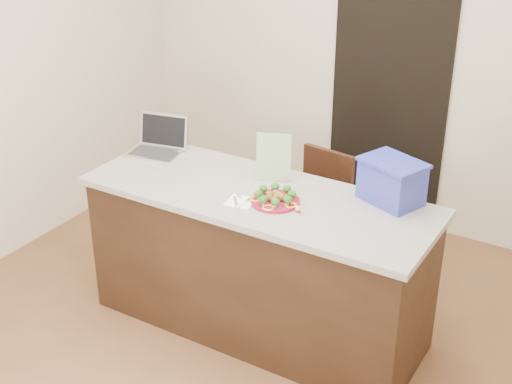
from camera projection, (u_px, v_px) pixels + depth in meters
The scene contains 16 objects.
ground at pixel (237, 346), 4.27m from camera, with size 4.00×4.00×0.00m, color brown.
room_shell at pixel (233, 87), 3.55m from camera, with size 4.00×4.00×4.00m.
doorway at pixel (389, 98), 5.31m from camera, with size 0.90×0.02×2.00m, color black.
island at pixel (258, 261), 4.26m from camera, with size 2.06×0.76×0.92m.
plate at pixel (275, 201), 3.95m from camera, with size 0.27×0.27×0.02m.
meatballs at pixel (275, 196), 3.94m from camera, with size 0.11×0.11×0.04m.
broccoli at pixel (275, 194), 3.93m from camera, with size 0.23×0.23×0.04m.
pepper_rings at pixel (275, 199), 3.94m from camera, with size 0.27×0.27×0.01m.
napkin at pixel (241, 202), 3.95m from camera, with size 0.15×0.15×0.01m, color white.
fork at pixel (238, 199), 3.97m from camera, with size 0.08×0.15×0.00m.
knife at pixel (244, 203), 3.92m from camera, with size 0.02×0.18×0.01m.
yogurt_bottle at pixel (298, 210), 3.82m from camera, with size 0.03×0.03×0.06m.
laptop at pixel (159, 142), 4.57m from camera, with size 0.37×0.32×0.23m.
leaflet at pixel (274, 157), 4.15m from camera, with size 0.20×0.00×0.29m, color silver.
blue_box at pixel (392, 181), 3.91m from camera, with size 0.41×0.35×0.25m.
chair at pixel (321, 206), 4.82m from camera, with size 0.44×0.44×0.88m.
Camera 1 is at (1.86, -2.87, 2.73)m, focal length 50.00 mm.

